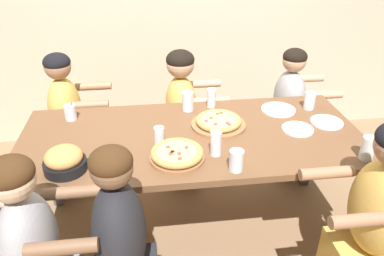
{
  "coord_description": "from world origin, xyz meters",
  "views": [
    {
      "loc": [
        -0.25,
        -1.96,
        1.94
      ],
      "look_at": [
        0.0,
        0.0,
        0.83
      ],
      "focal_mm": 35.0,
      "sensor_mm": 36.0,
      "label": 1
    }
  ],
  "objects_px": {
    "empty_plate_c": "(298,129)",
    "drinking_glass_a": "(211,99)",
    "skillet_bowl": "(65,160)",
    "empty_plate_a": "(327,122)",
    "drinking_glass_d": "(216,145)",
    "diner_far_center": "(181,120)",
    "cocktail_glass_blue": "(70,113)",
    "drinking_glass_f": "(159,136)",
    "diner_far_right": "(287,117)",
    "diner_near_right": "(370,232)",
    "diner_far_left": "(69,128)",
    "drinking_glass_g": "(236,162)",
    "drinking_glass_e": "(309,102)",
    "pizza_board_second": "(177,154)",
    "drinking_glass_c": "(368,148)",
    "drinking_glass_b": "(188,102)",
    "pizza_board_main": "(218,122)",
    "empty_plate_b": "(278,110)"
  },
  "relations": [
    {
      "from": "pizza_board_second",
      "to": "diner_far_center",
      "type": "bearing_deg",
      "value": 82.94
    },
    {
      "from": "empty_plate_c",
      "to": "drinking_glass_a",
      "type": "distance_m",
      "value": 0.63
    },
    {
      "from": "skillet_bowl",
      "to": "empty_plate_a",
      "type": "height_order",
      "value": "skillet_bowl"
    },
    {
      "from": "diner_near_right",
      "to": "drinking_glass_d",
      "type": "bearing_deg",
      "value": 57.37
    },
    {
      "from": "drinking_glass_b",
      "to": "diner_near_right",
      "type": "relative_size",
      "value": 0.11
    },
    {
      "from": "cocktail_glass_blue",
      "to": "drinking_glass_f",
      "type": "xyz_separation_m",
      "value": [
        0.56,
        -0.37,
        -0.0
      ]
    },
    {
      "from": "cocktail_glass_blue",
      "to": "drinking_glass_b",
      "type": "distance_m",
      "value": 0.78
    },
    {
      "from": "empty_plate_c",
      "to": "drinking_glass_g",
      "type": "xyz_separation_m",
      "value": [
        -0.48,
        -0.37,
        0.05
      ]
    },
    {
      "from": "drinking_glass_c",
      "to": "drinking_glass_e",
      "type": "height_order",
      "value": "drinking_glass_c"
    },
    {
      "from": "drinking_glass_c",
      "to": "diner_far_left",
      "type": "bearing_deg",
      "value": 149.4
    },
    {
      "from": "drinking_glass_d",
      "to": "diner_far_left",
      "type": "xyz_separation_m",
      "value": [
        -0.99,
        0.92,
        -0.33
      ]
    },
    {
      "from": "empty_plate_c",
      "to": "drinking_glass_g",
      "type": "distance_m",
      "value": 0.61
    },
    {
      "from": "diner_far_right",
      "to": "diner_near_right",
      "type": "xyz_separation_m",
      "value": [
        -0.07,
        -1.38,
        0.06
      ]
    },
    {
      "from": "skillet_bowl",
      "to": "drinking_glass_b",
      "type": "bearing_deg",
      "value": 40.82
    },
    {
      "from": "drinking_glass_f",
      "to": "diner_far_right",
      "type": "xyz_separation_m",
      "value": [
        1.09,
        0.75,
        -0.34
      ]
    },
    {
      "from": "pizza_board_main",
      "to": "empty_plate_c",
      "type": "xyz_separation_m",
      "value": [
        0.48,
        -0.12,
        -0.02
      ]
    },
    {
      "from": "drinking_glass_g",
      "to": "empty_plate_b",
      "type": "bearing_deg",
      "value": 55.08
    },
    {
      "from": "empty_plate_a",
      "to": "drinking_glass_e",
      "type": "relative_size",
      "value": 1.73
    },
    {
      "from": "drinking_glass_d",
      "to": "diner_far_center",
      "type": "distance_m",
      "value": 0.98
    },
    {
      "from": "empty_plate_c",
      "to": "diner_far_left",
      "type": "xyz_separation_m",
      "value": [
        -1.55,
        0.71,
        -0.28
      ]
    },
    {
      "from": "drinking_glass_b",
      "to": "drinking_glass_f",
      "type": "xyz_separation_m",
      "value": [
        -0.22,
        -0.4,
        -0.01
      ]
    },
    {
      "from": "diner_far_left",
      "to": "drinking_glass_d",
      "type": "bearing_deg",
      "value": 47.02
    },
    {
      "from": "empty_plate_c",
      "to": "diner_far_left",
      "type": "bearing_deg",
      "value": 155.36
    },
    {
      "from": "pizza_board_second",
      "to": "diner_far_center",
      "type": "xyz_separation_m",
      "value": [
        0.12,
        0.94,
        -0.3
      ]
    },
    {
      "from": "diner_far_right",
      "to": "diner_near_right",
      "type": "height_order",
      "value": "diner_near_right"
    },
    {
      "from": "pizza_board_main",
      "to": "drinking_glass_a",
      "type": "bearing_deg",
      "value": 89.45
    },
    {
      "from": "drinking_glass_g",
      "to": "diner_far_right",
      "type": "xyz_separation_m",
      "value": [
        0.71,
        1.08,
        -0.34
      ]
    },
    {
      "from": "empty_plate_a",
      "to": "drinking_glass_b",
      "type": "distance_m",
      "value": 0.92
    },
    {
      "from": "empty_plate_a",
      "to": "drinking_glass_d",
      "type": "height_order",
      "value": "drinking_glass_d"
    },
    {
      "from": "skillet_bowl",
      "to": "drinking_glass_d",
      "type": "relative_size",
      "value": 2.22
    },
    {
      "from": "empty_plate_c",
      "to": "cocktail_glass_blue",
      "type": "bearing_deg",
      "value": 167.17
    },
    {
      "from": "pizza_board_second",
      "to": "cocktail_glass_blue",
      "type": "bearing_deg",
      "value": 139.53
    },
    {
      "from": "diner_far_left",
      "to": "diner_near_right",
      "type": "relative_size",
      "value": 0.95
    },
    {
      "from": "skillet_bowl",
      "to": "drinking_glass_a",
      "type": "xyz_separation_m",
      "value": [
        0.89,
        0.65,
        -0.0
      ]
    },
    {
      "from": "pizza_board_second",
      "to": "drinking_glass_c",
      "type": "bearing_deg",
      "value": -6.95
    },
    {
      "from": "empty_plate_b",
      "to": "drinking_glass_b",
      "type": "xyz_separation_m",
      "value": [
        -0.62,
        0.09,
        0.05
      ]
    },
    {
      "from": "drinking_glass_f",
      "to": "diner_far_left",
      "type": "height_order",
      "value": "diner_far_left"
    },
    {
      "from": "pizza_board_main",
      "to": "empty_plate_b",
      "type": "height_order",
      "value": "pizza_board_main"
    },
    {
      "from": "diner_far_right",
      "to": "pizza_board_second",
      "type": "bearing_deg",
      "value": -46.98
    },
    {
      "from": "drinking_glass_b",
      "to": "drinking_glass_c",
      "type": "relative_size",
      "value": 0.99
    },
    {
      "from": "pizza_board_second",
      "to": "drinking_glass_f",
      "type": "height_order",
      "value": "drinking_glass_f"
    },
    {
      "from": "drinking_glass_b",
      "to": "drinking_glass_e",
      "type": "distance_m",
      "value": 0.84
    },
    {
      "from": "drinking_glass_d",
      "to": "drinking_glass_e",
      "type": "bearing_deg",
      "value": 33.26
    },
    {
      "from": "drinking_glass_f",
      "to": "drinking_glass_g",
      "type": "height_order",
      "value": "drinking_glass_g"
    },
    {
      "from": "drinking_glass_d",
      "to": "diner_far_left",
      "type": "bearing_deg",
      "value": 137.02
    },
    {
      "from": "drinking_glass_d",
      "to": "diner_far_center",
      "type": "bearing_deg",
      "value": 96.39
    },
    {
      "from": "pizza_board_second",
      "to": "drinking_glass_d",
      "type": "distance_m",
      "value": 0.22
    },
    {
      "from": "cocktail_glass_blue",
      "to": "pizza_board_main",
      "type": "bearing_deg",
      "value": -12.54
    },
    {
      "from": "cocktail_glass_blue",
      "to": "drinking_glass_f",
      "type": "bearing_deg",
      "value": -32.98
    },
    {
      "from": "drinking_glass_b",
      "to": "drinking_glass_c",
      "type": "height_order",
      "value": "drinking_glass_c"
    }
  ]
}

